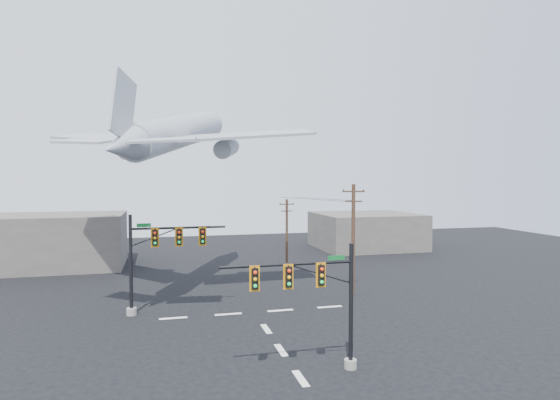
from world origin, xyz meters
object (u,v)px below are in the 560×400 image
object	(u,v)px
utility_pole_a	(353,237)
utility_pole_b	(287,235)
airliner	(179,133)
signal_mast_far	(155,258)
signal_mast_near	(320,300)

from	to	relation	value
utility_pole_a	utility_pole_b	bearing A→B (deg)	127.00
utility_pole_b	airliner	xyz separation A→B (m)	(-11.17, -4.67, 10.00)
signal_mast_far	airliner	world-z (taller)	airliner
utility_pole_b	airliner	world-z (taller)	airliner
utility_pole_a	utility_pole_b	size ratio (longest dim) A/B	1.22
signal_mast_near	utility_pole_a	bearing A→B (deg)	60.99
signal_mast_far	utility_pole_a	distance (m)	16.68
signal_mast_far	airliner	xyz separation A→B (m)	(2.07, 6.86, 9.91)
signal_mast_near	utility_pole_a	distance (m)	16.93
signal_mast_near	signal_mast_far	size ratio (longest dim) A/B	0.98
airliner	utility_pole_b	bearing A→B (deg)	-43.73
signal_mast_near	signal_mast_far	bearing A→B (deg)	122.77
signal_mast_far	utility_pole_b	world-z (taller)	utility_pole_b
signal_mast_near	utility_pole_a	xyz separation A→B (m)	(8.19, 14.77, 1.20)
signal_mast_far	airliner	size ratio (longest dim) A/B	0.30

